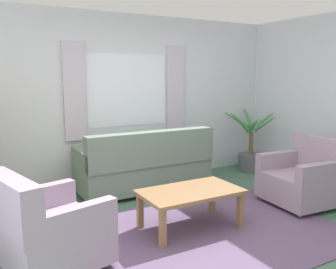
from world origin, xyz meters
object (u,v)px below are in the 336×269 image
object	(u,v)px
potted_plant	(250,146)
armchair_left	(46,230)
armchair_right	(304,178)
couch	(145,167)
coffee_table	(190,195)

from	to	relation	value
potted_plant	armchair_left	bearing A→B (deg)	-156.73
armchair_left	armchair_right	distance (m)	3.26
potted_plant	couch	bearing A→B (deg)	-176.60
armchair_left	couch	bearing A→B (deg)	-62.18
armchair_left	armchair_right	world-z (taller)	same
couch	armchair_left	world-z (taller)	couch
coffee_table	armchair_right	bearing A→B (deg)	-2.84
armchair_left	potted_plant	size ratio (longest dim) A/B	0.86
couch	coffee_table	size ratio (longest dim) A/B	1.73
couch	potted_plant	size ratio (longest dim) A/B	1.61
armchair_left	potted_plant	bearing A→B (deg)	-80.73
armchair_left	armchair_right	bearing A→B (deg)	-103.84
coffee_table	potted_plant	xyz separation A→B (m)	(2.25, 1.54, 0.06)
armchair_left	coffee_table	xyz separation A→B (m)	(1.55, 0.09, 0.03)
couch	armchair_right	bearing A→B (deg)	136.35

